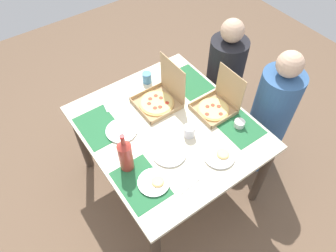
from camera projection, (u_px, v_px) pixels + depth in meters
ground_plane at (168, 180)px, 2.86m from camera, size 6.00×6.00×0.00m
dining_table at (168, 136)px, 2.35m from camera, size 1.24×1.12×0.77m
placemat_near_left at (99, 127)px, 2.25m from camera, size 0.36×0.26×0.00m
placemat_near_right at (141, 184)px, 1.96m from camera, size 0.36×0.26×0.00m
placemat_far_left at (189, 82)px, 2.55m from camera, size 0.36×0.26×0.00m
placemat_far_right at (237, 125)px, 2.26m from camera, size 0.36×0.26×0.00m
pizza_box_corner_right at (160, 98)px, 2.37m from camera, size 0.30×0.30×0.34m
pizza_box_corner_left at (217, 104)px, 2.33m from camera, size 0.27×0.28×0.30m
plate_far_right at (154, 182)px, 1.96m from camera, size 0.20×0.20×0.03m
plate_near_right at (169, 153)px, 2.10m from camera, size 0.23×0.23×0.02m
plate_far_left at (122, 131)px, 2.22m from camera, size 0.22×0.22×0.02m
plate_middle at (219, 156)px, 2.08m from camera, size 0.21×0.21×0.03m
soda_bottle at (125, 155)px, 1.94m from camera, size 0.09×0.09×0.32m
cup_red at (147, 78)px, 2.52m from camera, size 0.07×0.07×0.09m
cup_clear_right at (189, 131)px, 2.17m from camera, size 0.08×0.08×0.09m
condiment_bowl at (239, 124)px, 2.24m from camera, size 0.08×0.08×0.05m
fork_by_near_right at (190, 185)px, 1.95m from camera, size 0.03×0.19×0.00m
knife_by_far_right at (104, 103)px, 2.40m from camera, size 0.21×0.06×0.00m
knife_by_far_left at (177, 81)px, 2.56m from camera, size 0.21×0.02×0.00m
diner_left_seat at (223, 83)px, 2.89m from camera, size 0.32×0.32×1.19m
diner_right_seat at (269, 120)px, 2.58m from camera, size 0.32×0.32×1.23m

